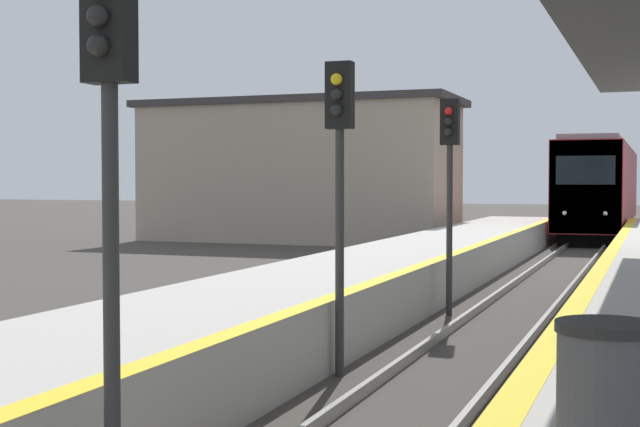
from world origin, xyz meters
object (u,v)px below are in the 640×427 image
object	(u,v)px
signal_mid	(339,156)
signal_far	(450,164)
train	(602,188)
trash_bin	(607,391)
signal_near	(109,135)

from	to	relation	value
signal_mid	signal_far	distance (m)	5.91
train	trash_bin	size ratio (longest dim) A/B	28.30
train	signal_near	size ratio (longest dim) A/B	5.47
train	signal_mid	world-z (taller)	train
signal_mid	signal_far	bearing A→B (deg)	88.12
signal_mid	signal_far	world-z (taller)	same
signal_near	train	bearing A→B (deg)	88.61
signal_mid	trash_bin	distance (m)	7.14
signal_near	signal_far	distance (m)	11.81
train	signal_mid	distance (m)	36.12
train	signal_near	xyz separation A→B (m)	(-1.02, -41.99, 0.69)
train	signal_mid	bearing A→B (deg)	-92.18
train	trash_bin	xyz separation A→B (m)	(2.38, -41.96, -0.87)
signal_far	trash_bin	distance (m)	12.40
signal_near	trash_bin	world-z (taller)	signal_near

